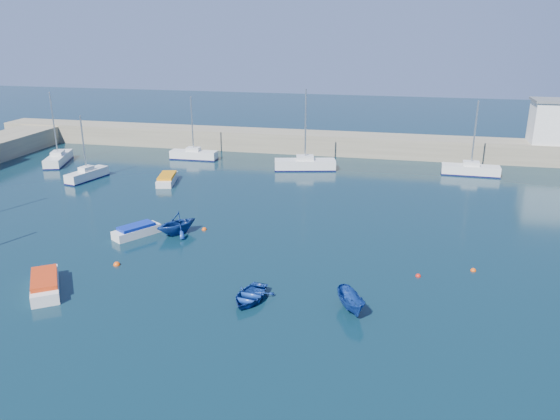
% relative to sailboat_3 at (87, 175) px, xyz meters
% --- Properties ---
extents(ground, '(220.00, 220.00, 0.00)m').
position_rel_sailboat_3_xyz_m(ground, '(24.25, -26.65, -0.61)').
color(ground, '#0A222D').
rests_on(ground, ground).
extents(back_wall, '(96.00, 4.50, 2.60)m').
position_rel_sailboat_3_xyz_m(back_wall, '(24.25, 19.35, 0.69)').
color(back_wall, gray).
rests_on(back_wall, ground).
extents(sailboat_3, '(2.67, 5.48, 7.15)m').
position_rel_sailboat_3_xyz_m(sailboat_3, '(0.00, 0.00, 0.00)').
color(sailboat_3, silver).
rests_on(sailboat_3, ground).
extents(sailboat_4, '(3.88, 6.91, 8.77)m').
position_rel_sailboat_3_xyz_m(sailboat_4, '(-7.61, 6.05, 0.01)').
color(sailboat_4, silver).
rests_on(sailboat_4, ground).
extents(sailboat_5, '(6.00, 1.78, 7.97)m').
position_rel_sailboat_3_xyz_m(sailboat_5, '(8.01, 11.82, 0.01)').
color(sailboat_5, silver).
rests_on(sailboat_5, ground).
extents(sailboat_6, '(7.43, 3.65, 9.46)m').
position_rel_sailboat_3_xyz_m(sailboat_6, '(22.86, 9.72, 0.07)').
color(sailboat_6, silver).
rests_on(sailboat_6, ground).
extents(sailboat_7, '(6.43, 1.95, 8.47)m').
position_rel_sailboat_3_xyz_m(sailboat_7, '(41.83, 11.51, 0.02)').
color(sailboat_7, silver).
rests_on(sailboat_7, ground).
extents(motorboat_0, '(4.04, 4.82, 1.06)m').
position_rel_sailboat_3_xyz_m(motorboat_0, '(11.90, -24.69, -0.11)').
color(motorboat_0, silver).
rests_on(motorboat_0, ground).
extents(motorboat_1, '(3.24, 4.00, 0.95)m').
position_rel_sailboat_3_xyz_m(motorboat_1, '(13.20, -14.43, -0.16)').
color(motorboat_1, silver).
rests_on(motorboat_1, ground).
extents(motorboat_2, '(2.65, 4.88, 0.95)m').
position_rel_sailboat_3_xyz_m(motorboat_2, '(9.17, 0.85, -0.16)').
color(motorboat_2, silver).
rests_on(motorboat_2, ground).
extents(dinghy_center, '(3.00, 3.81, 0.72)m').
position_rel_sailboat_3_xyz_m(dinghy_center, '(25.23, -23.14, -0.25)').
color(dinghy_center, navy).
rests_on(dinghy_center, ground).
extents(dinghy_left, '(4.60, 4.71, 1.88)m').
position_rel_sailboat_3_xyz_m(dinghy_left, '(16.26, -13.36, 0.33)').
color(dinghy_left, navy).
rests_on(dinghy_left, ground).
extents(dinghy_right, '(2.45, 3.35, 1.22)m').
position_rel_sailboat_3_xyz_m(dinghy_right, '(31.54, -23.02, 0.00)').
color(dinghy_right, navy).
rests_on(dinghy_right, ground).
extents(buoy_0, '(0.50, 0.50, 0.50)m').
position_rel_sailboat_3_xyz_m(buoy_0, '(14.43, -20.03, -0.61)').
color(buoy_0, '#D3460B').
rests_on(buoy_0, ground).
extents(buoy_1, '(0.38, 0.38, 0.38)m').
position_rel_sailboat_3_xyz_m(buoy_1, '(35.60, -17.19, -0.61)').
color(buoy_1, '#B6190D').
rests_on(buoy_1, ground).
extents(buoy_2, '(0.40, 0.40, 0.40)m').
position_rel_sailboat_3_xyz_m(buoy_2, '(39.40, -15.43, -0.61)').
color(buoy_2, '#D3460B').
rests_on(buoy_2, ground).
extents(buoy_3, '(0.43, 0.43, 0.43)m').
position_rel_sailboat_3_xyz_m(buoy_3, '(18.11, -11.91, -0.61)').
color(buoy_3, '#D3460B').
rests_on(buoy_3, ground).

